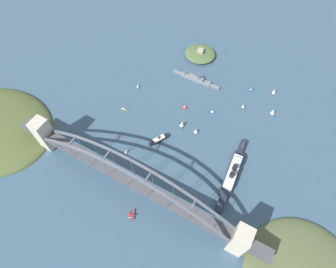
{
  "coord_description": "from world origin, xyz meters",
  "views": [
    {
      "loc": [
        91.2,
        -82.43,
        294.63
      ],
      "look_at": [
        0.0,
        80.12,
        8.0
      ],
      "focal_mm": 29.32,
      "sensor_mm": 36.0,
      "label": 1
    }
  ],
  "objects": [
    {
      "name": "channel_marker_buoy",
      "position": [
        -50.58,
        51.82,
        1.12
      ],
      "size": [
        2.2,
        2.2,
        2.75
      ],
      "color": "red",
      "rests_on": "ground"
    },
    {
      "name": "small_boat_0",
      "position": [
        -34.2,
        36.15,
        3.2
      ],
      "size": [
        3.78,
        6.84,
        6.83
      ],
      "color": "silver",
      "rests_on": "ground"
    },
    {
      "name": "ocean_liner",
      "position": [
        90.07,
        70.55,
        5.75
      ],
      "size": [
        16.7,
        98.67,
        20.1
      ],
      "color": "#1E2333",
      "rests_on": "ground"
    },
    {
      "name": "harbor_ferry_steamer",
      "position": [
        -7.57,
        70.93,
        2.39
      ],
      "size": [
        17.52,
        27.47,
        7.84
      ],
      "color": "black",
      "rests_on": "ground"
    },
    {
      "name": "small_boat_10",
      "position": [
        -74.55,
        90.12,
        0.82
      ],
      "size": [
        8.33,
        2.2,
        2.23
      ],
      "color": "gold",
      "rests_on": "ground"
    },
    {
      "name": "small_boat_7",
      "position": [
        7.01,
        104.14,
        5.47
      ],
      "size": [
        9.31,
        8.38,
        11.76
      ],
      "color": "black",
      "rests_on": "ground"
    },
    {
      "name": "small_boat_2",
      "position": [
        27.54,
        104.02,
        4.17
      ],
      "size": [
        9.28,
        5.69,
        9.04
      ],
      "color": "#234C8C",
      "rests_on": "ground"
    },
    {
      "name": "naval_cruiser",
      "position": [
        -12.25,
        187.23,
        2.83
      ],
      "size": [
        74.17,
        7.25,
        16.87
      ],
      "color": "slate",
      "rests_on": "ground"
    },
    {
      "name": "seaplane_taxiing_near_bridge",
      "position": [
        14.86,
        -26.06,
        2.15
      ],
      "size": [
        9.12,
        11.21,
        5.08
      ],
      "color": "#B7B7B2",
      "rests_on": "ground"
    },
    {
      "name": "small_boat_8",
      "position": [
        103.87,
        181.42,
        4.88
      ],
      "size": [
        9.71,
        8.1,
        10.52
      ],
      "color": "#234C8C",
      "rests_on": "ground"
    },
    {
      "name": "small_boat_1",
      "position": [
        65.91,
        172.29,
        3.34
      ],
      "size": [
        6.44,
        6.18,
        7.16
      ],
      "color": "#2D6B3D",
      "rests_on": "ground"
    },
    {
      "name": "small_boat_9",
      "position": [
        -79.48,
        133.41,
        3.07
      ],
      "size": [
        6.05,
        4.68,
        6.6
      ],
      "color": "#2D6B3D",
      "rests_on": "ground"
    },
    {
      "name": "small_boat_3",
      "position": [
        94.19,
        217.55,
        4.58
      ],
      "size": [
        6.76,
        8.39,
        9.81
      ],
      "color": "brown",
      "rests_on": "ground"
    },
    {
      "name": "ground_plane",
      "position": [
        0.0,
        0.0,
        0.0
      ],
      "size": [
        1400.0,
        1400.0,
        0.0
      ],
      "primitive_type": "plane",
      "color": "#385166"
    },
    {
      "name": "small_boat_5",
      "position": [
        -3.56,
        133.11,
        0.84
      ],
      "size": [
        9.25,
        3.33,
        2.31
      ],
      "color": "#B2231E",
      "rests_on": "ground"
    },
    {
      "name": "harbor_arch_bridge",
      "position": [
        0.0,
        0.0,
        26.1
      ],
      "size": [
        307.82,
        17.62,
        63.33
      ],
      "color": "#BCB29E",
      "rests_on": "ground"
    },
    {
      "name": "small_boat_6",
      "position": [
        64.54,
        207.7,
        0.9
      ],
      "size": [
        6.12,
        8.31,
        2.52
      ],
      "color": "#234C8C",
      "rests_on": "ground"
    },
    {
      "name": "fort_island_mid_harbor",
      "position": [
        -30.69,
        237.55,
        4.21
      ],
      "size": [
        47.39,
        45.59,
        13.51
      ],
      "color": "#4C6038",
      "rests_on": "ground"
    },
    {
      "name": "small_boat_4",
      "position": [
        31.93,
        143.98,
        0.71
      ],
      "size": [
        12.91,
        4.64,
        2.01
      ],
      "color": "#234C8C",
      "rests_on": "ground"
    }
  ]
}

